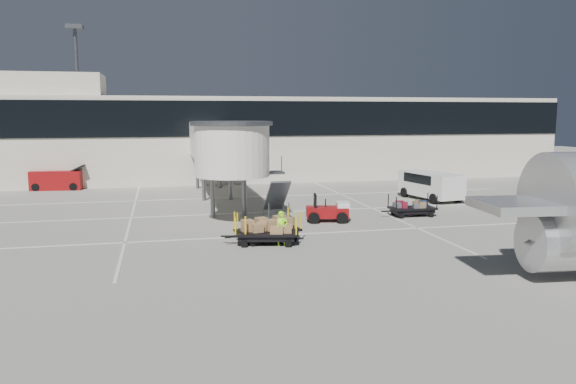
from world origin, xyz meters
name	(u,v)px	position (x,y,z in m)	size (l,w,h in m)	color
ground	(326,241)	(0.00, 0.00, 0.00)	(140.00, 140.00, 0.00)	gray
lane_markings	(276,211)	(-0.67, 9.33, 0.01)	(40.00, 30.00, 0.02)	silver
terminal	(238,137)	(-0.35, 29.94, 4.11)	(64.00, 12.11, 15.20)	beige
jet_bridge	(221,145)	(-3.97, 12.26, 4.28)	(5.70, 20.40, 6.03)	white
baggage_tug	(328,211)	(1.67, 5.08, 0.61)	(2.75, 2.07, 1.67)	maroon
suitcase_cart	(412,208)	(7.39, 5.58, 0.50)	(3.52, 1.45, 1.38)	black
box_cart_near	(267,230)	(-2.93, 0.69, 0.61)	(3.99, 2.29, 1.53)	black
box_cart_far	(263,233)	(-3.27, 0.14, 0.56)	(3.88, 2.14, 1.49)	black
ground_worker	(282,228)	(-2.40, -0.39, 0.87)	(0.63, 0.41, 1.73)	#95FE1A
minivan	(429,183)	(11.69, 11.77, 1.23)	(3.14, 5.70, 2.05)	white
belt_loader	(57,180)	(-16.75, 24.00, 0.82)	(4.61, 2.19, 2.15)	maroon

